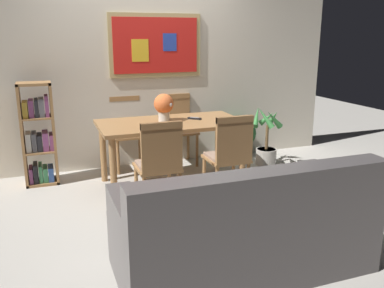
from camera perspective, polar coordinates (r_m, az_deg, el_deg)
name	(u,v)px	position (r m, az deg, el deg)	size (l,w,h in m)	color
ground_plane	(179,198)	(4.34, -1.80, -7.56)	(12.00, 12.00, 0.00)	#B7B2A8
wall_back_with_painting	(145,64)	(5.33, -6.60, 11.03)	(5.20, 0.14, 2.60)	beige
dining_table	(171,130)	(4.59, -2.87, 2.00)	(1.60, 0.85, 0.72)	#9E7042
dining_chair_near_left	(159,160)	(3.82, -4.58, -2.17)	(0.40, 0.41, 0.91)	#9E7042
dining_chair_far_left	(127,126)	(5.26, -9.03, 2.42)	(0.40, 0.41, 0.91)	#9E7042
dining_chair_near_right	(230,151)	(4.09, 5.25, -1.03)	(0.40, 0.41, 0.91)	#9E7042
dining_chair_far_right	(178,123)	(5.39, -1.92, 2.91)	(0.40, 0.41, 0.91)	#9E7042
leather_couch	(245,231)	(2.99, 7.34, -11.93)	(1.80, 0.84, 0.84)	#514C4C
bookshelf	(39,137)	(4.92, -20.50, 0.88)	(0.36, 0.28, 1.16)	#9E7042
potted_ivy	(242,136)	(5.75, 6.96, 1.08)	(0.39, 0.39, 0.62)	#B2ADA3
potted_palm	(266,143)	(5.44, 10.26, 0.14)	(0.39, 0.42, 0.79)	#B2ADA3
flower_vase	(164,105)	(4.56, -3.96, 5.37)	(0.22, 0.22, 0.31)	beige
tv_remote	(195,118)	(4.69, 0.35, 3.58)	(0.15, 0.14, 0.02)	black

